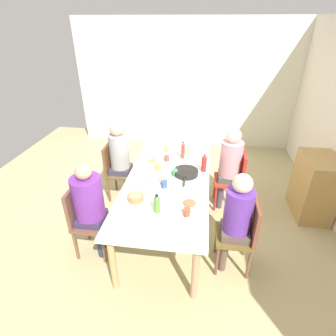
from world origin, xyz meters
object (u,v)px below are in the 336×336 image
(person_0, at_px, (90,202))
(plate_2, at_px, (186,152))
(chair_1, at_px, (242,232))
(plate_3, at_px, (163,181))
(bottle_2, at_px, (204,163))
(cup_6, at_px, (167,158))
(bottle_0, at_px, (183,150))
(dining_table, at_px, (168,183))
(person_2, at_px, (120,154))
(plate_0, at_px, (189,204))
(cup_4, at_px, (164,184))
(plate_1, at_px, (152,161))
(cup_2, at_px, (158,167))
(cup_3, at_px, (152,179))
(bowl_0, at_px, (136,197))
(cup_1, at_px, (166,149))
(chair_0, at_px, (85,217))
(bottle_1, at_px, (157,204))
(cup_0, at_px, (175,173))
(person_3, at_px, (230,162))
(cup_5, at_px, (187,212))
(chair_2, at_px, (116,168))
(side_cabinet, at_px, (314,187))
(serving_pan, at_px, (186,172))

(person_0, xyz_separation_m, plate_2, (-1.36, 0.97, 0.04))
(person_0, xyz_separation_m, chair_1, (0.00, 1.70, -0.22))
(plate_3, distance_m, bottle_2, 0.60)
(cup_6, xyz_separation_m, bottle_0, (-0.11, 0.22, 0.08))
(bottle_2, bearing_deg, dining_table, -60.92)
(person_2, bearing_deg, chair_1, 55.66)
(dining_table, height_order, plate_2, plate_2)
(plate_0, distance_m, cup_4, 0.45)
(plate_1, bearing_deg, cup_2, 29.57)
(plate_1, bearing_deg, bottle_2, 77.41)
(cup_2, bearing_deg, cup_3, -2.36)
(bowl_0, relative_size, cup_3, 1.64)
(person_0, bearing_deg, cup_1, 153.79)
(bottle_2, bearing_deg, plate_1, -102.59)
(plate_2, bearing_deg, person_0, -35.52)
(chair_0, xyz_separation_m, bottle_1, (0.09, 0.87, 0.35))
(cup_0, height_order, cup_6, cup_6)
(plate_2, distance_m, cup_3, 0.97)
(plate_1, height_order, cup_4, cup_4)
(person_3, bearing_deg, cup_1, -102.02)
(bottle_2, bearing_deg, bowl_0, -44.19)
(plate_0, bearing_deg, cup_6, -158.45)
(bottle_0, relative_size, bottle_1, 1.21)
(plate_0, height_order, bowl_0, bowl_0)
(chair_0, height_order, plate_2, chair_0)
(cup_3, height_order, bottle_0, bottle_0)
(person_2, bearing_deg, cup_5, 40.83)
(chair_2, relative_size, cup_2, 7.62)
(cup_2, xyz_separation_m, side_cabinet, (-0.36, 2.18, -0.35))
(plate_3, height_order, cup_5, cup_5)
(bottle_1, bearing_deg, plate_3, -177.00)
(cup_1, relative_size, cup_6, 1.00)
(chair_0, distance_m, person_2, 1.19)
(chair_2, distance_m, plate_0, 1.65)
(chair_0, height_order, cup_6, chair_0)
(chair_1, bearing_deg, plate_0, -96.47)
(cup_0, distance_m, cup_2, 0.26)
(chair_1, bearing_deg, bottle_2, -151.16)
(chair_1, relative_size, cup_4, 7.91)
(dining_table, distance_m, serving_pan, 0.27)
(person_2, distance_m, bowl_0, 1.21)
(chair_1, xyz_separation_m, plate_2, (-1.36, -0.73, 0.26))
(chair_0, relative_size, plate_0, 3.50)
(person_0, distance_m, cup_2, 1.02)
(bottle_1, bearing_deg, chair_1, 95.75)
(plate_1, height_order, serving_pan, serving_pan)
(cup_4, relative_size, bottle_2, 0.46)
(serving_pan, relative_size, cup_1, 4.55)
(chair_2, bearing_deg, person_3, 90.00)
(person_3, bearing_deg, cup_6, -83.13)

